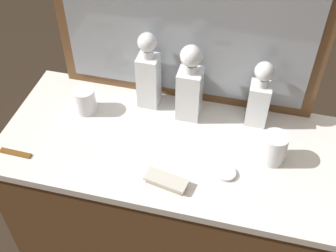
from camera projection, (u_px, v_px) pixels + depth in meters
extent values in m
cube|color=brown|center=(168.00, 218.00, 1.82)|extent=(1.13, 0.53, 0.87)
cube|color=silver|center=(168.00, 145.00, 1.50)|extent=(1.17, 0.54, 0.03)
cube|color=brown|center=(187.00, 18.00, 1.43)|extent=(0.94, 0.03, 0.68)
cube|color=gray|center=(186.00, 20.00, 1.42)|extent=(0.86, 0.01, 0.60)
cube|color=white|center=(189.00, 94.00, 1.52)|extent=(0.08, 0.08, 0.20)
cube|color=#8C4C14|center=(189.00, 99.00, 1.54)|extent=(0.07, 0.07, 0.15)
cylinder|color=white|center=(191.00, 68.00, 1.44)|extent=(0.05, 0.05, 0.03)
sphere|color=white|center=(191.00, 56.00, 1.41)|extent=(0.07, 0.07, 0.07)
cube|color=white|center=(149.00, 81.00, 1.56)|extent=(0.07, 0.07, 0.21)
cube|color=#8C4C14|center=(149.00, 91.00, 1.59)|extent=(0.06, 0.06, 0.12)
cylinder|color=white|center=(148.00, 53.00, 1.48)|extent=(0.04, 0.04, 0.03)
sphere|color=white|center=(147.00, 42.00, 1.44)|extent=(0.07, 0.07, 0.07)
cube|color=white|center=(258.00, 104.00, 1.51)|extent=(0.07, 0.07, 0.16)
cube|color=#8C4C14|center=(257.00, 111.00, 1.53)|extent=(0.06, 0.06, 0.10)
cylinder|color=white|center=(262.00, 82.00, 1.44)|extent=(0.04, 0.04, 0.03)
sphere|color=white|center=(265.00, 71.00, 1.41)|extent=(0.07, 0.07, 0.07)
cylinder|color=white|center=(274.00, 148.00, 1.40)|extent=(0.08, 0.08, 0.11)
cylinder|color=silver|center=(271.00, 158.00, 1.43)|extent=(0.08, 0.08, 0.01)
cylinder|color=white|center=(85.00, 100.00, 1.57)|extent=(0.08, 0.08, 0.10)
cylinder|color=silver|center=(86.00, 109.00, 1.60)|extent=(0.08, 0.08, 0.01)
cube|color=#B7A88C|center=(166.00, 182.00, 1.36)|extent=(0.13, 0.07, 0.01)
cube|color=beige|center=(166.00, 180.00, 1.35)|extent=(0.14, 0.08, 0.01)
cylinder|color=silver|center=(226.00, 174.00, 1.38)|extent=(0.06, 0.06, 0.01)
cube|color=brown|center=(16.00, 153.00, 1.45)|extent=(0.11, 0.02, 0.01)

